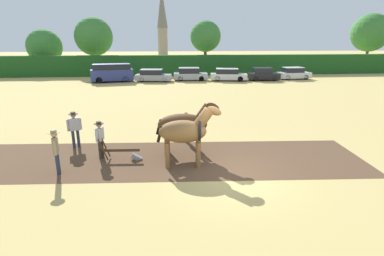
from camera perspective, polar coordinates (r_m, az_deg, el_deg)
The scene contains 21 objects.
ground_plane at distance 11.86m, azimuth 7.37°, elevation -8.66°, with size 240.00×240.00×0.00m, color tan.
plowed_furrow_strip at distance 13.57m, azimuth -16.13°, elevation -5.85°, with size 22.35×4.40×0.01m, color brown.
hedgerow at distance 43.85m, azimuth -2.31°, elevation 11.86°, with size 78.26×1.47×2.83m, color #1E511E.
tree_far_left at distance 51.24m, azimuth -26.30°, elevation 13.71°, with size 5.08×5.08×6.47m.
tree_left at distance 48.30m, azimuth -18.20°, elevation 16.19°, with size 5.52×5.52×8.13m.
tree_center_left at distance 46.61m, azimuth 2.58°, elevation 17.02°, with size 4.55×4.55×7.69m.
tree_center at distance 60.09m, azimuth 30.85°, elevation 15.31°, with size 6.15×6.15×9.11m.
church_spire at distance 77.32m, azimuth -5.68°, elevation 19.35°, with size 2.60×2.60×16.90m.
draft_horse_lead_left at distance 12.07m, azimuth -1.23°, elevation -0.64°, with size 2.68×1.08×2.57m.
draft_horse_lead_right at distance 13.31m, azimuth -1.34°, elevation 0.72°, with size 2.89×1.15×2.45m.
plow at distance 13.28m, azimuth -12.73°, elevation -4.61°, with size 1.80×0.48×1.13m.
farmer_at_plow at distance 13.55m, azimuth -17.13°, elevation -1.64°, with size 0.42×0.64×1.66m.
farmer_beside_team at distance 15.03m, azimuth -1.17°, elevation 0.59°, with size 0.43×0.54×1.56m.
farmer_onlooker_left at distance 12.55m, azimuth -24.53°, elevation -3.48°, with size 0.45×0.66×1.77m.
farmer_onlooker_right at distance 15.28m, azimuth -21.47°, elevation 0.23°, with size 0.61×0.44×1.75m.
parked_van at distance 38.08m, azimuth -15.01°, elevation 10.14°, with size 5.19×2.70×2.16m.
parked_car_left at distance 37.59m, azimuth -7.45°, elevation 9.87°, with size 4.52×2.26×1.49m.
parked_car_center_left at distance 38.24m, azimuth -0.37°, elevation 10.19°, with size 4.30×2.03×1.60m.
parked_car_center at distance 38.18m, azimuth 6.89°, elevation 10.03°, with size 4.72×2.49×1.54m.
parked_car_center_right at distance 39.37m, azimuth 13.41°, elevation 9.91°, with size 3.92×2.05×1.58m.
parked_car_right at distance 41.58m, azimuth 18.79°, elevation 9.81°, with size 4.19×2.05×1.54m.
Camera 1 is at (-2.53, -10.44, 5.04)m, focal length 28.00 mm.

